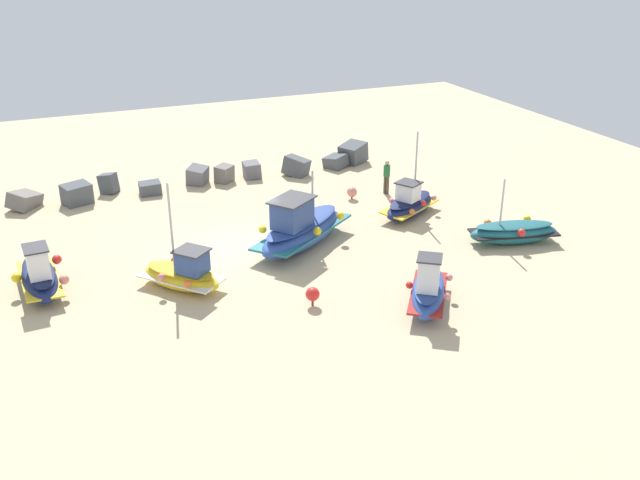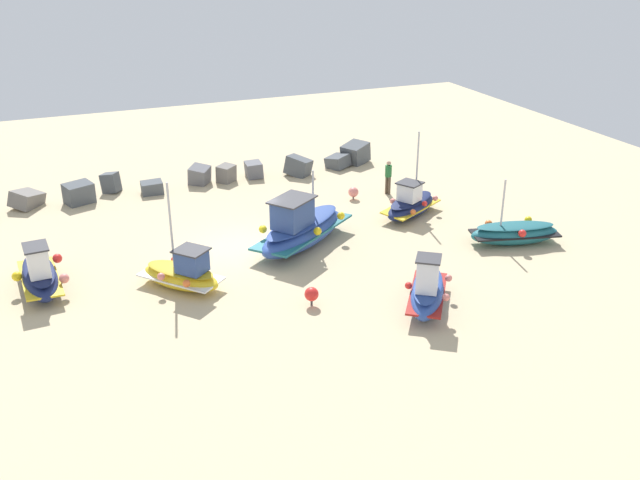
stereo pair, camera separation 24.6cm
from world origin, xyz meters
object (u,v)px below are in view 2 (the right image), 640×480
object	(u,v)px
fishing_boat_2	(301,229)
mooring_buoy_1	(312,294)
fishing_boat_1	(40,275)
fishing_boat_4	(514,233)
fishing_boat_3	(411,204)
fishing_boat_5	(427,291)
person_walking	(388,175)
mooring_buoy_0	(353,192)
fishing_boat_0	(182,274)

from	to	relation	value
fishing_boat_2	mooring_buoy_1	distance (m)	5.01
fishing_boat_1	fishing_boat_4	distance (m)	18.34
fishing_boat_3	fishing_boat_4	world-z (taller)	fishing_boat_3
fishing_boat_4	fishing_boat_5	xyz separation A→B (m)	(-6.00, -3.28, 0.15)
fishing_boat_1	fishing_boat_5	world-z (taller)	fishing_boat_5
fishing_boat_2	person_walking	world-z (taller)	fishing_boat_2
fishing_boat_3	fishing_boat_4	size ratio (longest dim) A/B	0.99
person_walking	fishing_boat_5	bearing A→B (deg)	43.97
fishing_boat_5	mooring_buoy_1	xyz separation A→B (m)	(-3.59, 1.59, -0.19)
fishing_boat_2	mooring_buoy_0	size ratio (longest dim) A/B	8.76
fishing_boat_1	fishing_boat_2	xyz separation A→B (m)	(9.96, 0.06, 0.17)
fishing_boat_2	fishing_boat_4	bearing A→B (deg)	123.40
fishing_boat_0	fishing_boat_1	distance (m)	5.02
fishing_boat_0	person_walking	xyz separation A→B (m)	(11.33, 5.93, 0.42)
fishing_boat_2	fishing_boat_5	world-z (taller)	fishing_boat_2
fishing_boat_3	person_walking	world-z (taller)	fishing_boat_3
fishing_boat_1	mooring_buoy_0	distance (m)	14.81
fishing_boat_1	mooring_buoy_0	bearing A→B (deg)	102.64
mooring_buoy_1	fishing_boat_5	bearing A→B (deg)	-23.86
fishing_boat_3	mooring_buoy_1	world-z (taller)	fishing_boat_3
fishing_boat_4	mooring_buoy_0	world-z (taller)	fishing_boat_4
person_walking	mooring_buoy_0	bearing A→B (deg)	-24.57
fishing_boat_5	fishing_boat_1	bearing A→B (deg)	-82.25
fishing_boat_0	fishing_boat_4	size ratio (longest dim) A/B	1.02
fishing_boat_5	mooring_buoy_1	size ratio (longest dim) A/B	5.02
fishing_boat_2	mooring_buoy_1	size ratio (longest dim) A/B	7.71
fishing_boat_4	mooring_buoy_0	distance (m)	8.21
fishing_boat_4	fishing_boat_3	bearing A→B (deg)	133.48
fishing_boat_5	person_walking	bearing A→B (deg)	-165.35
fishing_boat_3	fishing_boat_5	world-z (taller)	fishing_boat_3
fishing_boat_2	fishing_boat_3	size ratio (longest dim) A/B	1.37
fishing_boat_0	mooring_buoy_0	world-z (taller)	fishing_boat_0
fishing_boat_5	fishing_boat_4	bearing A→B (deg)	153.93
fishing_boat_3	fishing_boat_1	bearing A→B (deg)	-24.46
person_walking	fishing_boat_0	bearing A→B (deg)	2.27
fishing_boat_2	fishing_boat_5	bearing A→B (deg)	72.66
fishing_boat_1	mooring_buoy_0	world-z (taller)	fishing_boat_1
fishing_boat_1	fishing_boat_5	bearing A→B (deg)	58.59
fishing_boat_1	fishing_boat_5	distance (m)	13.63
fishing_boat_2	fishing_boat_4	world-z (taller)	fishing_boat_2
person_walking	mooring_buoy_0	xyz separation A→B (m)	(-1.85, -0.03, -0.61)
fishing_boat_0	mooring_buoy_0	bearing A→B (deg)	81.65
fishing_boat_1	fishing_boat_2	size ratio (longest dim) A/B	0.69
fishing_boat_0	mooring_buoy_0	distance (m)	11.17
person_walking	fishing_boat_1	bearing A→B (deg)	-10.61
fishing_boat_1	fishing_boat_3	xyz separation A→B (m)	(15.68, 1.30, -0.04)
fishing_boat_0	fishing_boat_1	world-z (taller)	fishing_boat_0
fishing_boat_0	mooring_buoy_1	distance (m)	4.83
fishing_boat_1	mooring_buoy_1	bearing A→B (deg)	57.09
fishing_boat_4	mooring_buoy_1	size ratio (longest dim) A/B	5.67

